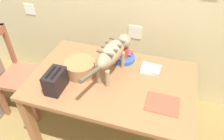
# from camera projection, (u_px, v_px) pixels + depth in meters

# --- Properties ---
(dining_table) EXTENTS (1.38, 0.88, 0.74)m
(dining_table) POSITION_uv_depth(u_px,v_px,m) (112.00, 87.00, 1.88)
(dining_table) COLOR #8F5C39
(dining_table) RESTS_ON ground_plane
(cat) EXTENTS (0.22, 0.74, 0.30)m
(cat) POSITION_uv_depth(u_px,v_px,m) (113.00, 52.00, 1.76)
(cat) COLOR #948062
(cat) RESTS_ON dining_table
(saucer_bowl) EXTENTS (0.22, 0.22, 0.04)m
(saucer_bowl) POSITION_uv_depth(u_px,v_px,m) (123.00, 58.00, 2.02)
(saucer_bowl) COLOR #2754AD
(saucer_bowl) RESTS_ON dining_table
(coffee_mug) EXTENTS (0.13, 0.09, 0.09)m
(coffee_mug) POSITION_uv_depth(u_px,v_px,m) (124.00, 52.00, 1.98)
(coffee_mug) COLOR red
(coffee_mug) RESTS_ON saucer_bowl
(magazine) EXTENTS (0.25, 0.20, 0.01)m
(magazine) POSITION_uv_depth(u_px,v_px,m) (162.00, 104.00, 1.61)
(magazine) COLOR #D3432F
(magazine) RESTS_ON dining_table
(book_stack) EXTENTS (0.18, 0.13, 0.04)m
(book_stack) POSITION_uv_depth(u_px,v_px,m) (150.00, 69.00, 1.89)
(book_stack) COLOR beige
(book_stack) RESTS_ON dining_table
(wicker_basket) EXTENTS (0.26, 0.26, 0.12)m
(wicker_basket) POSITION_uv_depth(u_px,v_px,m) (80.00, 68.00, 1.84)
(wicker_basket) COLOR #9F6A3D
(wicker_basket) RESTS_ON dining_table
(toaster) EXTENTS (0.12, 0.20, 0.18)m
(toaster) POSITION_uv_depth(u_px,v_px,m) (55.00, 81.00, 1.68)
(toaster) COLOR black
(toaster) RESTS_ON dining_table
(wooden_chair_near) EXTENTS (0.45, 0.45, 0.94)m
(wooden_chair_near) POSITION_uv_depth(u_px,v_px,m) (18.00, 75.00, 2.29)
(wooden_chair_near) COLOR #96573C
(wooden_chair_near) RESTS_ON ground_plane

